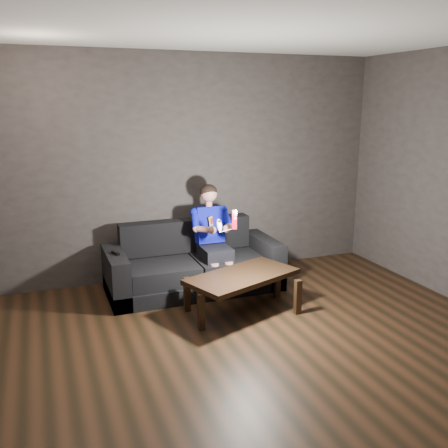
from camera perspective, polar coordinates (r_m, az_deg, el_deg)
name	(u,v)px	position (r m, az deg, el deg)	size (l,w,h in m)	color
floor	(273,368)	(4.28, 5.68, -16.09)	(5.00, 5.00, 0.00)	black
back_wall	(185,167)	(6.10, -4.50, 6.46)	(5.00, 0.04, 2.70)	#35302E
ceiling	(283,17)	(3.75, 6.74, 22.47)	(5.00, 5.00, 0.02)	silver
sofa	(193,268)	(5.81, -3.55, -5.07)	(1.97, 0.85, 0.76)	black
child	(212,230)	(5.71, -1.34, -0.75)	(0.48, 0.58, 1.17)	black
wii_remote_red	(234,220)	(5.28, 1.19, 0.51)	(0.07, 0.09, 0.21)	red
nunchuk_white	(219,225)	(5.24, -0.55, -0.15)	(0.08, 0.10, 0.15)	white
wii_remote_black	(115,253)	(5.47, -12.30, -3.27)	(0.07, 0.14, 0.03)	black
coffee_table	(242,279)	(5.13, 2.10, -6.33)	(1.28, 0.95, 0.42)	black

